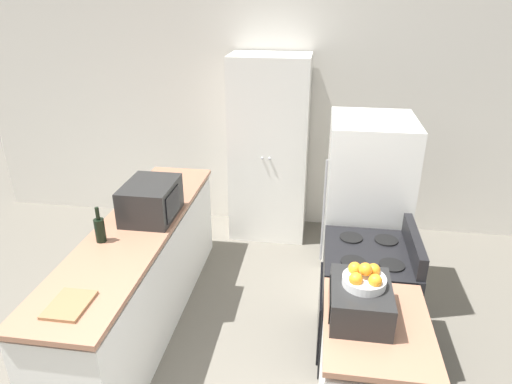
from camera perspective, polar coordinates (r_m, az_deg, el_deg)
The scene contains 10 objects.
wall_back at distance 5.23m, azimuth 2.55°, elevation 9.45°, with size 7.00×0.06×2.60m.
counter_left at distance 3.96m, azimuth -14.18°, elevation -10.20°, with size 0.60×2.58×0.91m.
pantry_cabinet at distance 5.01m, azimuth 1.67°, elevation 5.32°, with size 0.83×0.58×2.02m.
stove at distance 3.62m, azimuth 13.39°, elevation -13.26°, with size 0.66×0.70×1.07m.
refrigerator at distance 4.08m, azimuth 13.41°, elevation -2.56°, with size 0.70×0.74×1.67m.
microwave at distance 3.78m, azimuth -12.99°, elevation -1.00°, with size 0.40×0.51×0.29m.
wine_bottle at distance 3.54m, azimuth -18.94°, elevation -4.42°, with size 0.08×0.08×0.28m.
toaster_oven at distance 2.70m, azimuth 12.86°, elevation -13.15°, with size 0.34×0.42×0.20m.
fruit_bowl at distance 2.63m, azimuth 13.40°, elevation -10.39°, with size 0.24×0.24×0.14m.
cutting_board at distance 2.97m, azimuth -22.30°, elevation -12.91°, with size 0.22×0.29×0.02m.
Camera 1 is at (0.52, -1.60, 2.62)m, focal length 32.00 mm.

